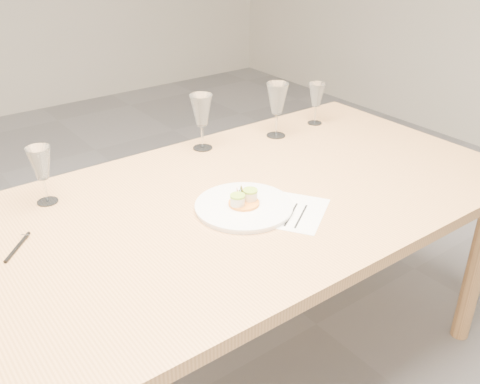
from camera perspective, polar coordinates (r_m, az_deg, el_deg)
dining_table at (r=1.63m, az=-7.40°, el=-5.18°), size 2.40×1.00×0.75m
dinner_plate at (r=1.64m, az=0.43°, el=-1.44°), size 0.30×0.30×0.08m
recipe_sheet at (r=1.65m, az=3.90°, el=-1.79°), size 0.35×0.37×0.00m
ballpoint_pen at (r=1.58m, az=-22.64°, el=-5.40°), size 0.10×0.11×0.01m
wine_glass_1 at (r=1.73m, az=-20.49°, el=2.76°), size 0.07×0.07×0.19m
wine_glass_2 at (r=2.02m, az=-4.14°, el=8.58°), size 0.09×0.09×0.21m
wine_glass_3 at (r=2.14m, az=3.98°, el=9.82°), size 0.09×0.09×0.22m
wine_glass_4 at (r=2.30m, az=8.16°, el=10.14°), size 0.07×0.07×0.18m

